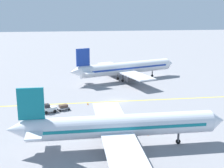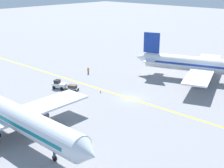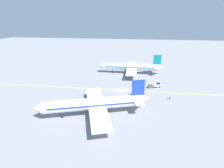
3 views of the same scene
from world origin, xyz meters
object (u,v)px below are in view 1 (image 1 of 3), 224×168
baggage_cart_trailing (63,107)px  traffic_cone_mid_apron (148,134)px  ground_crew_worker (38,93)px  baggage_tug_white (49,109)px  traffic_cone_near_nose (88,104)px  airplane_adjacent_stand (119,126)px  airplane_at_gate (125,68)px

baggage_cart_trailing → traffic_cone_mid_apron: bearing=44.4°
ground_crew_worker → baggage_tug_white: bearing=16.7°
ground_crew_worker → traffic_cone_near_nose: size_ratio=3.05×
airplane_adjacent_stand → baggage_tug_white: bearing=-146.0°
baggage_cart_trailing → traffic_cone_mid_apron: (15.65, 15.32, -0.49)m
airplane_adjacent_stand → ground_crew_worker: airplane_adjacent_stand is taller
airplane_adjacent_stand → ground_crew_worker: bearing=-152.2°
airplane_adjacent_stand → ground_crew_worker: size_ratio=21.10×
airplane_at_gate → baggage_cart_trailing: (25.93, -17.99, -2.95)m
traffic_cone_near_nose → airplane_at_gate: bearing=151.4°
airplane_adjacent_stand → ground_crew_worker: 34.86m
baggage_cart_trailing → traffic_cone_near_nose: 6.35m
airplane_at_gate → ground_crew_worker: size_ratio=20.53×
baggage_cart_trailing → baggage_tug_white: bearing=-68.2°
airplane_at_gate → baggage_tug_white: airplane_at_gate is taller
airplane_at_gate → traffic_cone_near_nose: bearing=-28.6°
baggage_tug_white → traffic_cone_mid_apron: bearing=51.9°
baggage_cart_trailing → traffic_cone_mid_apron: 21.90m
traffic_cone_mid_apron → baggage_cart_trailing: bearing=-135.6°
airplane_at_gate → baggage_cart_trailing: 31.70m
airplane_at_gate → ground_crew_worker: 29.02m
airplane_adjacent_stand → traffic_cone_near_nose: size_ratio=64.45×
airplane_at_gate → airplane_adjacent_stand: (45.73, -8.51, 0.00)m
baggage_tug_white → ground_crew_worker: size_ratio=1.99×
baggage_tug_white → traffic_cone_near_nose: baggage_tug_white is taller
baggage_cart_trailing → ground_crew_worker: bearing=-148.5°
airplane_adjacent_stand → traffic_cone_mid_apron: bearing=125.4°
baggage_tug_white → traffic_cone_near_nose: (-4.32, 8.59, -0.63)m
airplane_at_gate → baggage_cart_trailing: size_ratio=11.76×
airplane_at_gate → airplane_adjacent_stand: same height
airplane_at_gate → traffic_cone_mid_apron: size_ratio=62.71×
baggage_tug_white → airplane_at_gate: bearing=142.2°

